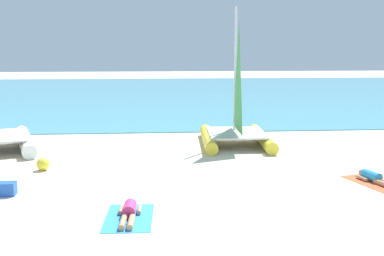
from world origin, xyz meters
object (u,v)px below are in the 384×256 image
towel_right (376,183)px  cooler_box (6,189)px  sailboat_yellow (236,125)px  sunbather_left (129,212)px  towel_left (129,218)px  sunbather_right (375,178)px  beach_ball (43,164)px

towel_right → cooler_box: cooler_box is taller
sailboat_yellow → sunbather_left: 9.04m
towel_left → sailboat_yellow: bearing=64.3°
sunbather_right → towel_right: bearing=-90.0°
towel_left → cooler_box: bearing=149.4°
towel_right → cooler_box: size_ratio=3.80×
towel_left → cooler_box: (-3.39, 2.00, 0.17)m
towel_left → sunbather_right: (7.10, 2.44, 0.13)m
towel_left → cooler_box: cooler_box is taller
sailboat_yellow → sunbather_right: bearing=-58.2°
towel_left → sunbather_left: (0.00, 0.07, 0.13)m
towel_right → towel_left: bearing=-161.6°
sunbather_left → towel_right: (7.12, 2.30, -0.13)m
sunbather_left → towel_right: sunbather_left is taller
cooler_box → beach_ball: bearing=81.7°
sailboat_yellow → beach_ball: sailboat_yellow is taller
sunbather_left → beach_ball: beach_ball is taller
towel_left → towel_right: (7.12, 2.37, 0.00)m
sunbather_left → towel_left: bearing=-90.0°
sailboat_yellow → sunbather_left: sailboat_yellow is taller
sailboat_yellow → towel_right: bearing=-58.3°
sunbather_right → beach_ball: size_ratio=3.68×
sailboat_yellow → cooler_box: 9.60m
beach_ball → sunbather_right: bearing=-12.2°
sunbather_left → sunbather_right: same height
beach_ball → cooler_box: 2.65m
sunbather_left → towel_right: size_ratio=0.82×
sailboat_yellow → towel_right: 6.68m
towel_left → sunbather_left: sunbather_left is taller
sunbather_right → cooler_box: size_ratio=3.10×
towel_left → towel_right: bearing=18.4°
towel_right → cooler_box: bearing=-178.0°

